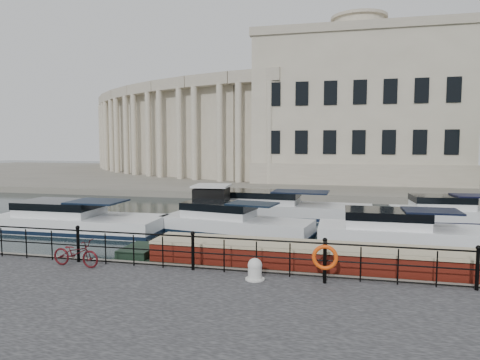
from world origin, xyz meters
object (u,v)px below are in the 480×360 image
object	(u,v)px
mooring_bollard	(255,270)
harbour_hut	(212,205)
life_ring_post	(325,258)
bicycle	(76,253)
narrowboat	(316,270)

from	to	relation	value
mooring_bollard	harbour_hut	bearing A→B (deg)	112.78
life_ring_post	bicycle	bearing A→B (deg)	-179.31
narrowboat	harbour_hut	world-z (taller)	harbour_hut
harbour_hut	mooring_bollard	bearing A→B (deg)	-71.05
mooring_bollard	narrowboat	distance (m)	2.60
narrowboat	harbour_hut	size ratio (longest dim) A/B	4.79
mooring_bollard	life_ring_post	size ratio (longest dim) A/B	0.54
life_ring_post	harbour_hut	world-z (taller)	harbour_hut
bicycle	mooring_bollard	size ratio (longest dim) A/B	2.64
bicycle	life_ring_post	xyz separation A→B (m)	(7.77, 0.09, 0.30)
narrowboat	life_ring_post	bearing A→B (deg)	-79.54
bicycle	narrowboat	xyz separation A→B (m)	(7.44, 1.97, -0.62)
mooring_bollard	narrowboat	size ratio (longest dim) A/B	0.05
narrowboat	harbour_hut	bearing A→B (deg)	124.75
mooring_bollard	life_ring_post	distance (m)	2.02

